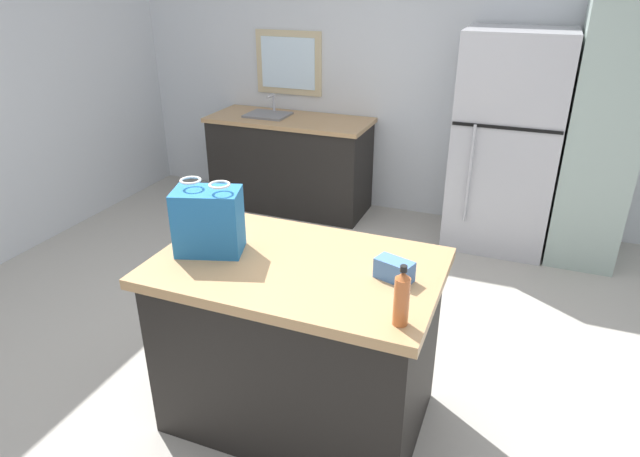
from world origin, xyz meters
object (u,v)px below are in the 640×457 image
Objects in this scene: tall_cabinet at (601,137)px; small_box at (394,270)px; shopping_bag at (208,221)px; refrigerator at (506,143)px; kitchen_island at (298,342)px; bottle at (402,298)px.

tall_cabinet reaches higher than small_box.
shopping_bag reaches higher than small_box.
refrigerator is 2.57m from small_box.
kitchen_island is 0.76× the size of refrigerator.
shopping_bag is 0.92m from small_box.
tall_cabinet is at bearing 54.31° from shopping_bag.
bottle reaches higher than small_box.
kitchen_island is 8.02× the size of small_box.
kitchen_island is at bearing -106.21° from refrigerator.
shopping_bag reaches higher than kitchen_island.
shopping_bag is (-0.44, -0.04, 0.62)m from kitchen_island.
kitchen_island is 0.69m from small_box.
tall_cabinet reaches higher than shopping_bag.
refrigerator is at bearing -179.98° from tall_cabinet.
shopping_bag is at bearing -114.51° from refrigerator.
tall_cabinet reaches higher than kitchen_island.
shopping_bag is 1.05m from bottle.
tall_cabinet is at bearing 60.87° from kitchen_island.
refrigerator is at bearing 73.79° from kitchen_island.
small_box is 0.35m from bottle.
refrigerator is 10.53× the size of small_box.
kitchen_island is 3.00m from tall_cabinet.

